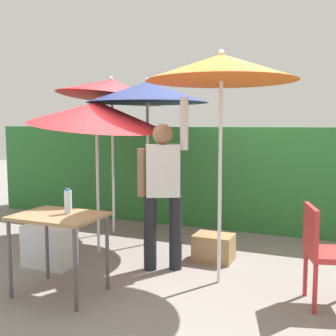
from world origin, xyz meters
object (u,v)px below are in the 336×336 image
Objects in this scene: person_vendor at (163,186)px; bottle_water at (68,202)px; cooler_box at (49,246)px; crate_cardboard at (214,247)px; umbrella_navy at (147,92)px; umbrella_rainbow at (98,114)px; chair_plastic at (325,249)px; folding_table at (59,224)px; umbrella_yellow at (221,68)px; umbrella_orange at (111,89)px.

person_vendor is 7.83× the size of bottle_water.
cooler_box reaches higher than crate_cardboard.
crate_cardboard is 1.88m from bottle_water.
umbrella_navy is 9.12× the size of bottle_water.
umbrella_navy reaches higher than umbrella_rainbow.
folding_table is at bearing -163.10° from chair_plastic.
chair_plastic is at bearing -8.80° from umbrella_yellow.
chair_plastic reaches higher than folding_table.
chair_plastic is (2.98, -1.43, -1.58)m from umbrella_orange.
crate_cardboard is at bearing -16.78° from umbrella_navy.
folding_table is at bearing -74.45° from umbrella_rainbow.
umbrella_yellow is at bearing 33.32° from folding_table.
umbrella_yellow is 1.06× the size of umbrella_navy.
bottle_water is (0.41, -1.18, -0.84)m from umbrella_rainbow.
umbrella_orange is at bearing 109.68° from bottle_water.
crate_cardboard is at bearing 54.55° from folding_table.
umbrella_navy is 1.16× the size of person_vendor.
chair_plastic is 1.52m from crate_cardboard.
umbrella_orange reaches higher than person_vendor.
umbrella_yellow is 1.56m from umbrella_navy.
folding_table is (-2.31, -0.70, 0.16)m from chair_plastic.
umbrella_orange is 2.35m from umbrella_yellow.
person_vendor is at bearing -130.38° from crate_cardboard.
umbrella_navy is 3.89× the size of cooler_box.
umbrella_navy is at bearing -24.74° from umbrella_orange.
umbrella_orange is 2.51m from bottle_water.
person_vendor is 2.35× the size of folding_table.
person_vendor is at bearing -41.33° from umbrella_orange.
cooler_box is at bearing -86.78° from umbrella_orange.
person_vendor is at bearing 18.53° from cooler_box.
umbrella_orange is at bearing 110.34° from umbrella_rainbow.
umbrella_yellow is 1.38m from person_vendor.
umbrella_navy reaches higher than bottle_water.
umbrella_rainbow is at bearing 165.31° from person_vendor.
bottle_water is at bearing -89.85° from umbrella_navy.
folding_table is at bearing -136.66° from bottle_water.
umbrella_yellow is 4.11× the size of cooler_box.
bottle_water is (-0.56, -0.92, -0.06)m from person_vendor.
bottle_water is (0.06, 0.06, 0.21)m from folding_table.
umbrella_rainbow reaches higher than folding_table.
umbrella_rainbow is at bearing -69.66° from umbrella_orange.
umbrella_navy reaches higher than crate_cardboard.
umbrella_navy reaches higher than person_vendor.
person_vendor reaches higher than cooler_box.
folding_table is at bearing -146.68° from umbrella_yellow.
chair_plastic is (2.65, -0.54, -1.21)m from umbrella_rainbow.
chair_plastic is (2.24, -1.09, -1.49)m from umbrella_navy.
umbrella_orange is 2.66× the size of chair_plastic.
cooler_box is (-0.65, -1.22, -1.77)m from umbrella_navy.
folding_table is at bearing -44.35° from cooler_box.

